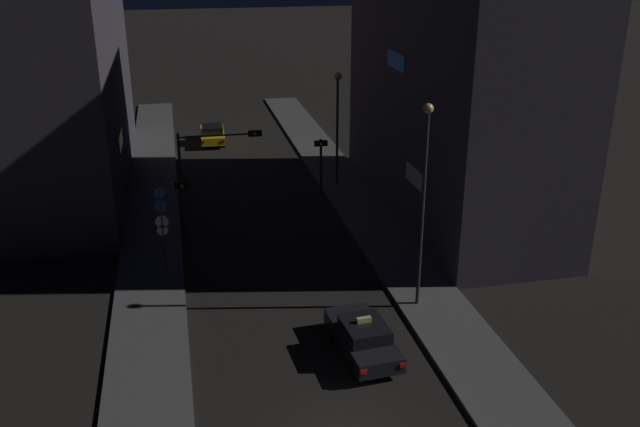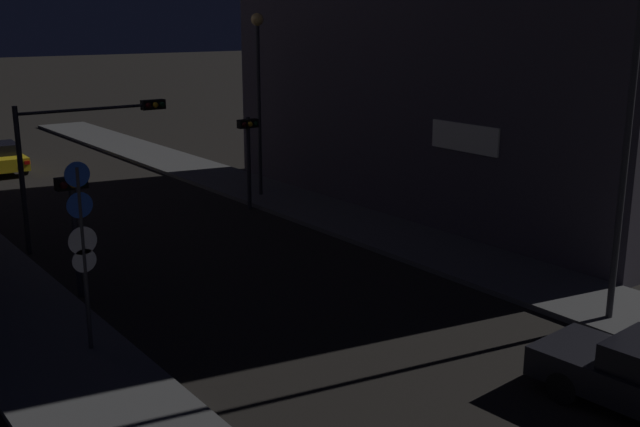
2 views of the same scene
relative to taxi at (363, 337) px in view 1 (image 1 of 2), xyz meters
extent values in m
cube|color=#4C4C4C|center=(-8.13, 19.29, -0.66)|extent=(3.11, 52.70, 0.15)
cube|color=#4C4C4C|center=(4.03, 19.29, -0.66)|extent=(3.11, 52.70, 0.15)
cube|color=#3D3842|center=(-14.85, 24.04, 10.15)|extent=(10.32, 25.11, 21.78)
cube|color=yellow|center=(-9.65, 19.01, 3.18)|extent=(0.08, 2.80, 0.90)
cube|color=#3D3842|center=(8.94, 13.98, 8.87)|extent=(6.71, 19.72, 19.21)
cube|color=white|center=(5.55, 10.04, 2.72)|extent=(0.08, 2.80, 0.90)
cube|color=#337FE5|center=(5.55, 13.98, 8.10)|extent=(0.08, 2.80, 0.90)
cube|color=black|center=(0.00, 0.05, -0.12)|extent=(2.12, 4.52, 0.60)
cube|color=black|center=(0.01, -0.15, 0.43)|extent=(1.73, 2.09, 0.50)
cube|color=red|center=(-0.59, -2.22, -0.02)|extent=(0.24, 0.08, 0.16)
cube|color=red|center=(0.91, -2.11, -0.02)|extent=(0.24, 0.08, 0.16)
cylinder|color=black|center=(-0.90, 1.35, -0.42)|extent=(0.27, 0.65, 0.64)
cylinder|color=black|center=(0.69, 1.47, -0.42)|extent=(0.27, 0.65, 0.64)
cylinder|color=black|center=(-0.70, -1.37, -0.42)|extent=(0.27, 0.65, 0.64)
cylinder|color=black|center=(0.90, -1.25, -0.42)|extent=(0.27, 0.65, 0.64)
cube|color=#F4E08C|center=(0.00, -0.05, 0.78)|extent=(0.57, 0.22, 0.20)
cube|color=yellow|center=(-3.59, 31.27, -0.12)|extent=(1.97, 4.47, 0.60)
cube|color=black|center=(-3.60, 31.07, 0.43)|extent=(1.66, 2.04, 0.50)
cube|color=red|center=(-4.43, 29.08, -0.02)|extent=(0.24, 0.07, 0.16)
cube|color=red|center=(-2.93, 29.02, -0.02)|extent=(0.24, 0.07, 0.16)
cylinder|color=black|center=(-4.34, 32.66, -0.42)|extent=(0.24, 0.65, 0.64)
cylinder|color=black|center=(-2.74, 32.60, -0.42)|extent=(0.24, 0.65, 0.64)
cylinder|color=black|center=(-4.44, 29.94, -0.42)|extent=(0.24, 0.65, 0.64)
cylinder|color=black|center=(-2.85, 29.87, -0.42)|extent=(0.24, 0.65, 0.64)
cylinder|color=#2D2D33|center=(-6.32, 17.15, 1.58)|extent=(0.16, 0.16, 4.62)
cylinder|color=#2D2D33|center=(-4.10, 17.15, 3.64)|extent=(4.44, 0.10, 0.10)
cube|color=black|center=(-1.88, 17.15, 3.64)|extent=(0.80, 0.28, 0.32)
sphere|color=#3F0C0C|center=(-2.13, 16.97, 3.64)|extent=(0.20, 0.20, 0.20)
sphere|color=yellow|center=(-1.88, 16.97, 3.64)|extent=(0.20, 0.20, 0.20)
sphere|color=#0C3319|center=(-1.64, 16.97, 3.64)|extent=(0.20, 0.20, 0.20)
cylinder|color=#2D2D33|center=(-6.32, 12.55, 0.93)|extent=(0.16, 0.16, 3.33)
cube|color=black|center=(-6.32, 12.55, 2.34)|extent=(0.80, 0.28, 0.32)
sphere|color=#3F0C0C|center=(-6.57, 12.37, 2.34)|extent=(0.20, 0.20, 0.20)
sphere|color=yellow|center=(-6.32, 12.37, 2.34)|extent=(0.20, 0.20, 0.20)
sphere|color=#0C3319|center=(-6.07, 12.37, 2.34)|extent=(0.20, 0.20, 0.20)
cylinder|color=#2D2D33|center=(2.23, 17.90, 1.05)|extent=(0.16, 0.16, 3.57)
cube|color=black|center=(2.23, 17.90, 2.59)|extent=(0.80, 0.28, 0.32)
sphere|color=#3F0C0C|center=(1.98, 17.72, 2.59)|extent=(0.20, 0.20, 0.20)
sphere|color=yellow|center=(2.23, 17.72, 2.59)|extent=(0.20, 0.20, 0.20)
sphere|color=#0C3319|center=(2.48, 17.72, 2.59)|extent=(0.20, 0.20, 0.20)
cylinder|color=#2D2D33|center=(-7.39, 8.85, 1.44)|extent=(0.10, 0.10, 4.04)
cylinder|color=blue|center=(-7.39, 8.83, 3.31)|extent=(0.53, 0.03, 0.53)
cylinder|color=blue|center=(-7.39, 8.83, 2.65)|extent=(0.55, 0.03, 0.55)
cylinder|color=white|center=(-7.39, 8.83, 1.88)|extent=(0.62, 0.03, 0.62)
cylinder|color=white|center=(-7.39, 8.83, 1.44)|extent=(0.52, 0.03, 0.52)
cylinder|color=#2D2D33|center=(3.32, 3.08, 3.63)|extent=(0.16, 0.16, 8.42)
sphere|color=#F9C666|center=(3.32, 3.08, 8.05)|extent=(0.42, 0.42, 0.42)
cylinder|color=#2D2D33|center=(3.57, 19.22, 2.78)|extent=(0.16, 0.16, 6.72)
sphere|color=#F9C666|center=(3.57, 19.22, 6.39)|extent=(0.49, 0.49, 0.49)
camera|label=1|loc=(-6.44, -22.06, 14.24)|focal=38.83mm
camera|label=2|loc=(-12.43, -6.32, 6.43)|focal=42.14mm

